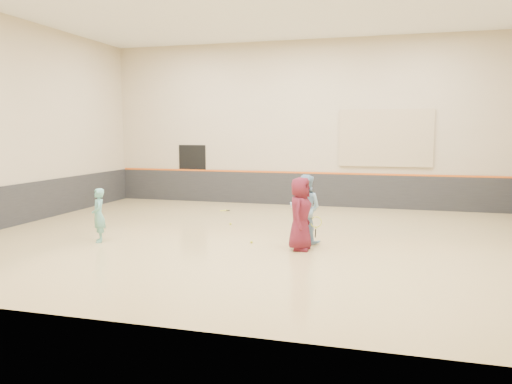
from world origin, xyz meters
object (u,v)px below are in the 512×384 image
(girl, at_px, (99,215))
(young_man, at_px, (300,214))
(spare_racket, at_px, (224,209))
(instructor, at_px, (305,209))

(girl, height_order, young_man, young_man)
(young_man, bearing_deg, girl, 97.77)
(spare_racket, bearing_deg, instructor, -49.43)
(girl, relative_size, young_man, 0.79)
(girl, distance_m, spare_racket, 5.62)
(instructor, bearing_deg, young_man, 104.92)
(instructor, relative_size, young_man, 1.00)
(young_man, height_order, spare_racket, young_man)
(instructor, bearing_deg, girl, 27.30)
(young_man, distance_m, spare_racket, 6.11)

